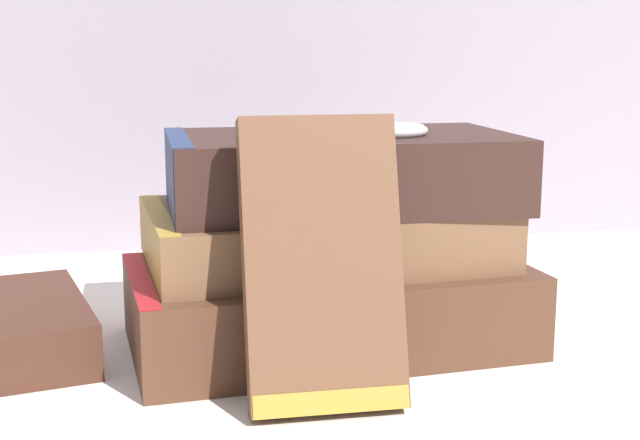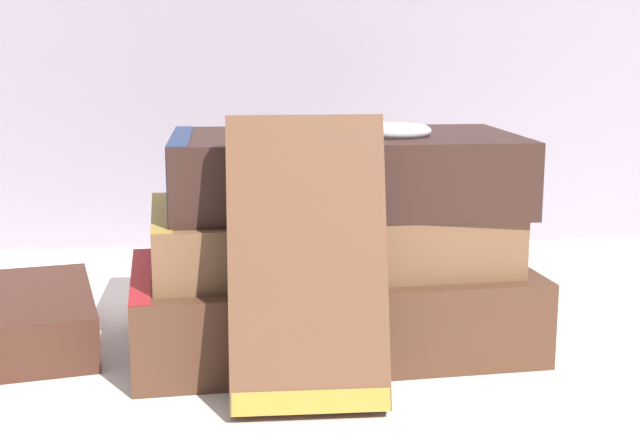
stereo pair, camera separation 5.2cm
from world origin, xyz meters
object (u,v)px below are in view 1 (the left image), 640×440
book_leaning_front (322,273)px  pocket_watch (387,130)px  book_flat_top (332,171)px  book_flat_bottom (319,306)px  reading_glasses (218,288)px  book_flat_middle (313,234)px

book_leaning_front → pocket_watch: size_ratio=2.84×
book_flat_top → book_flat_bottom: bearing=-137.6°
reading_glasses → book_flat_top: bearing=-49.8°
book_flat_top → pocket_watch: size_ratio=3.99×
book_flat_middle → reading_glasses: 0.15m
book_flat_bottom → pocket_watch: size_ratio=4.76×
book_flat_bottom → book_leaning_front: bearing=-105.0°
book_flat_bottom → book_flat_middle: bearing=90.3°
book_flat_middle → book_leaning_front: bearing=-102.7°
pocket_watch → reading_glasses: size_ratio=0.48×
book_flat_bottom → book_flat_top: 0.09m
book_flat_middle → reading_glasses: bearing=107.4°
book_flat_bottom → reading_glasses: (-0.05, 0.14, -0.02)m
pocket_watch → book_leaning_front: bearing=-122.5°
book_leaning_front → reading_glasses: size_ratio=1.36×
reading_glasses → book_leaning_front: bearing=-66.3°
book_flat_middle → book_leaning_front: 0.10m
book_flat_bottom → pocket_watch: (0.04, 0.00, 0.11)m
book_flat_bottom → book_flat_top: book_flat_top is taller
reading_glasses → pocket_watch: bearing=-41.0°
book_flat_top → pocket_watch: (0.03, -0.01, 0.03)m
reading_glasses → book_flat_bottom: bearing=-54.8°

